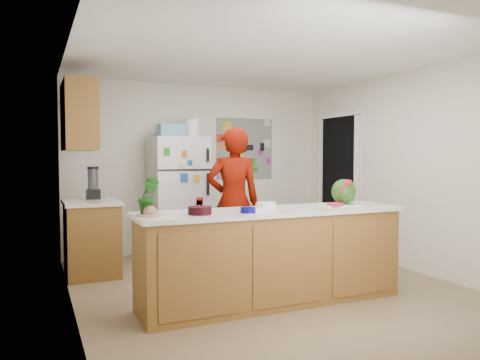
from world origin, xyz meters
name	(u,v)px	position (x,y,z in m)	size (l,w,h in m)	color
floor	(267,288)	(0.00, 0.00, -0.01)	(4.00, 4.50, 0.02)	brown
wall_back	(199,168)	(0.00, 2.26, 1.25)	(4.00, 0.02, 2.50)	beige
wall_left	(70,177)	(-2.01, 0.00, 1.25)	(0.02, 4.50, 2.50)	beige
wall_right	(410,171)	(2.01, 0.00, 1.25)	(0.02, 4.50, 2.50)	beige
ceiling	(268,56)	(0.00, 0.00, 2.51)	(4.00, 4.50, 0.02)	white
doorway	(339,183)	(1.99, 1.45, 1.02)	(0.03, 0.85, 2.04)	black
peninsula_base	(272,258)	(-0.20, -0.50, 0.44)	(2.60, 0.62, 0.88)	brown
peninsula_top	(272,211)	(-0.20, -0.50, 0.90)	(2.68, 0.70, 0.04)	silver
side_counter_base	(92,239)	(-1.69, 1.35, 0.43)	(0.60, 0.80, 0.86)	brown
side_counter_top	(91,202)	(-1.69, 1.35, 0.88)	(0.64, 0.84, 0.04)	silver
upper_cabinets	(78,116)	(-1.82, 1.30, 1.90)	(0.35, 1.00, 0.80)	brown
refrigerator	(178,197)	(-0.45, 1.88, 0.85)	(0.75, 0.70, 1.70)	silver
fridge_top_bin	(171,131)	(-0.55, 1.88, 1.79)	(0.35, 0.28, 0.18)	#5999B2
photo_collage	(245,149)	(0.75, 2.24, 1.55)	(0.95, 0.01, 0.95)	slate
person	(233,202)	(-0.12, 0.65, 0.89)	(0.65, 0.42, 1.78)	#660C01
blender_appliance	(93,184)	(-1.64, 1.55, 1.09)	(0.13, 0.13, 0.38)	black
cutting_board	(340,205)	(0.62, -0.46, 0.93)	(0.40, 0.30, 0.01)	white
watermelon	(344,191)	(0.68, -0.44, 1.06)	(0.26, 0.26, 0.26)	#275D1B
watermelon_slice	(335,204)	(0.52, -0.51, 0.94)	(0.17, 0.17, 0.02)	red
cherry_bowl	(200,210)	(-0.97, -0.58, 0.96)	(0.21, 0.21, 0.07)	black
white_bowl	(266,205)	(-0.20, -0.38, 0.95)	(0.20, 0.20, 0.06)	white
cobalt_bowl	(248,210)	(-0.53, -0.65, 0.95)	(0.14, 0.14, 0.05)	#06085C
plate	(150,215)	(-1.40, -0.51, 0.93)	(0.24, 0.24, 0.02)	#BDAF90
paper_towel	(258,210)	(-0.39, -0.56, 0.93)	(0.19, 0.17, 0.02)	silver
keys	(335,207)	(0.45, -0.62, 0.93)	(0.08, 0.04, 0.01)	gray
potted_plant	(148,196)	(-1.40, -0.45, 1.09)	(0.19, 0.15, 0.34)	#114713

